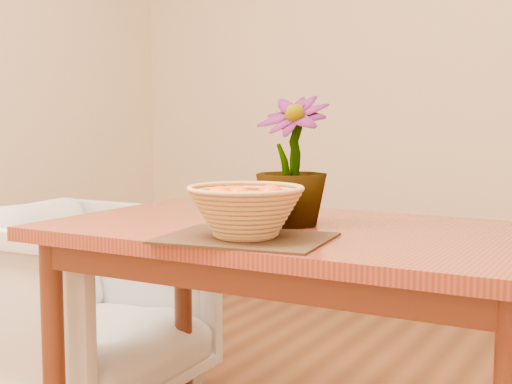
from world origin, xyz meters
The scene contains 7 objects.
wall_back centered at (0.00, 2.25, 1.35)m, with size 4.00×0.02×2.70m, color beige.
table centered at (0.00, 0.30, 0.66)m, with size 1.40×0.80×0.75m.
placemat centered at (-0.02, 0.05, 0.75)m, with size 0.40×0.30×0.01m, color #342013.
wicker_basket centered at (-0.02, 0.05, 0.81)m, with size 0.29×0.29×0.12m.
orange_pile centered at (-0.02, 0.05, 0.84)m, with size 0.17×0.17×0.08m.
potted_plant centered at (-0.03, 0.31, 0.93)m, with size 0.20×0.20×0.36m, color #1D4413.
armchair centered at (-0.96, 0.44, 0.40)m, with size 0.78×0.73×0.80m, color #88705E.
Camera 1 is at (0.85, -1.45, 1.05)m, focal length 50.00 mm.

